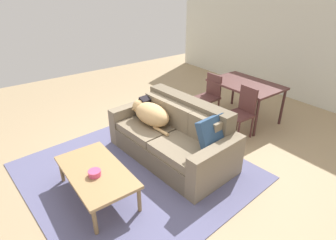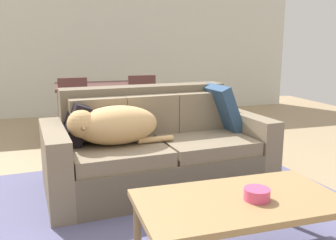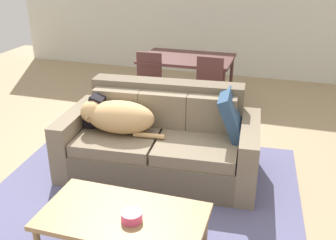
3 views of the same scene
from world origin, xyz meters
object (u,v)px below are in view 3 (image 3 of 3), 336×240
at_px(coffee_table, 123,219).
at_px(dining_chair_near_left, 147,82).
at_px(dining_table, 187,62).
at_px(bowl_on_coffee_table, 132,216).
at_px(dining_chair_near_right, 207,89).
at_px(throw_pillow_by_right_arm, 232,115).
at_px(throw_pillow_by_left_arm, 97,108).
at_px(couch, 161,141).
at_px(dog_on_left_cushion, 117,117).

distance_m(coffee_table, dining_chair_near_left, 2.90).
height_order(coffee_table, dining_table, dining_table).
relative_size(coffee_table, bowl_on_coffee_table, 7.91).
height_order(dining_table, dining_chair_near_right, dining_chair_near_right).
xyz_separation_m(throw_pillow_by_right_arm, coffee_table, (-0.57, -1.48, -0.31)).
bearing_deg(throw_pillow_by_left_arm, coffee_table, -57.45).
distance_m(coffee_table, dining_table, 3.35).
xyz_separation_m(bowl_on_coffee_table, dining_chair_near_right, (-0.02, 2.79, 0.06)).
bearing_deg(throw_pillow_by_right_arm, dining_table, 117.17).
xyz_separation_m(throw_pillow_by_right_arm, dining_table, (-0.94, 1.83, 0.01)).
relative_size(throw_pillow_by_right_arm, bowl_on_coffee_table, 3.05).
xyz_separation_m(dining_table, dining_chair_near_right, (0.43, -0.58, -0.19)).
bearing_deg(couch, dining_chair_near_left, 110.48).
bearing_deg(dog_on_left_cushion, dining_chair_near_right, 62.98).
bearing_deg(dining_table, couch, -83.53).
bearing_deg(coffee_table, couch, 96.07).
bearing_deg(dining_chair_near_right, coffee_table, -89.30).
height_order(throw_pillow_by_left_arm, dining_chair_near_right, dining_chair_near_right).
bearing_deg(coffee_table, throw_pillow_by_left_arm, 122.55).
relative_size(bowl_on_coffee_table, dining_chair_near_right, 0.17).
height_order(couch, bowl_on_coffee_table, couch).
height_order(dining_table, dining_chair_near_left, dining_chair_near_left).
xyz_separation_m(coffee_table, dining_chair_near_left, (-0.81, 2.79, 0.14)).
height_order(coffee_table, bowl_on_coffee_table, bowl_on_coffee_table).
height_order(coffee_table, dining_chair_near_left, dining_chair_near_left).
height_order(couch, dining_table, couch).
bearing_deg(dog_on_left_cushion, bowl_on_coffee_table, -66.94).
distance_m(throw_pillow_by_left_arm, dining_chair_near_left, 1.42).
xyz_separation_m(coffee_table, bowl_on_coffee_table, (0.09, -0.05, 0.08)).
distance_m(throw_pillow_by_right_arm, coffee_table, 1.62).
bearing_deg(throw_pillow_by_right_arm, bowl_on_coffee_table, -107.53).
height_order(dog_on_left_cushion, dining_chair_near_right, dining_chair_near_right).
xyz_separation_m(dog_on_left_cushion, throw_pillow_by_right_arm, (1.14, 0.27, 0.04)).
relative_size(couch, dining_chair_near_left, 2.33).
height_order(throw_pillow_by_left_arm, bowl_on_coffee_table, throw_pillow_by_left_arm).
xyz_separation_m(couch, dining_table, (-0.22, 1.95, 0.35)).
height_order(dog_on_left_cushion, coffee_table, dog_on_left_cushion).
distance_m(throw_pillow_by_left_arm, throw_pillow_by_right_arm, 1.45).
distance_m(throw_pillow_by_right_arm, dining_chair_near_left, 1.91).
relative_size(dog_on_left_cushion, dining_table, 0.68).
distance_m(dog_on_left_cushion, throw_pillow_by_right_arm, 1.17).
relative_size(couch, throw_pillow_by_left_arm, 5.68).
height_order(throw_pillow_by_left_arm, coffee_table, throw_pillow_by_left_arm).
xyz_separation_m(dining_chair_near_left, dining_chair_near_right, (0.87, -0.05, -0.01)).
xyz_separation_m(dog_on_left_cushion, coffee_table, (0.57, -1.21, -0.27)).
relative_size(dog_on_left_cushion, bowl_on_coffee_table, 5.81).
bearing_deg(couch, bowl_on_coffee_table, -85.08).
distance_m(throw_pillow_by_right_arm, dining_table, 2.06).
height_order(couch, coffee_table, couch).
xyz_separation_m(throw_pillow_by_right_arm, dining_chair_near_right, (-0.51, 1.25, -0.18)).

